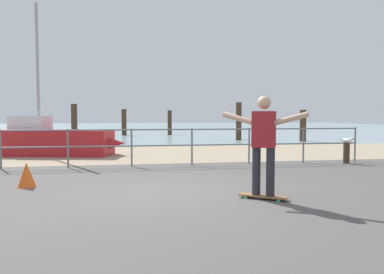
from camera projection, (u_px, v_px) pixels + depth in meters
name	position (u px, v px, depth m)	size (l,w,h in m)	color
ground_plane	(180.00, 206.00, 5.93)	(24.00, 10.00, 0.04)	#514C49
beach_strip	(150.00, 154.00, 13.80)	(24.00, 6.00, 0.04)	tan
sea_surface	(135.00, 128.00, 41.35)	(72.00, 50.00, 0.04)	#849EA3
railing_fence	(132.00, 141.00, 10.30)	(13.42, 0.05, 1.05)	slate
sailboat	(52.00, 141.00, 13.19)	(5.07, 2.38, 5.26)	#B21E23
skateboard	(263.00, 196.00, 6.30)	(0.76, 0.63, 0.08)	brown
skateboarder	(264.00, 139.00, 6.24)	(1.22, 0.93, 1.65)	#26262B
bollard_short	(346.00, 153.00, 10.97)	(0.18, 0.18, 0.61)	#422D1E
seagull	(347.00, 140.00, 10.94)	(0.24, 0.47, 0.18)	white
groyne_post_0	(74.00, 120.00, 24.63)	(0.39, 0.39, 2.14)	#422D1E
groyne_post_1	(124.00, 122.00, 26.22)	(0.33, 0.33, 1.83)	#422D1E
groyne_post_2	(170.00, 123.00, 26.82)	(0.30, 0.30, 1.76)	#422D1E
groyne_post_3	(239.00, 121.00, 21.16)	(0.32, 0.32, 2.13)	#422D1E
groyne_post_4	(303.00, 126.00, 20.38)	(0.35, 0.35, 1.70)	#422D1E
traffic_cone	(27.00, 175.00, 7.34)	(0.36, 0.36, 0.50)	#E55919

